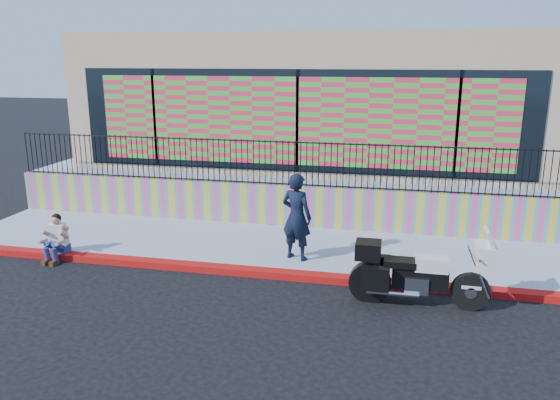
# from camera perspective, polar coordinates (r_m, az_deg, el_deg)

# --- Properties ---
(ground) EXTENTS (90.00, 90.00, 0.00)m
(ground) POSITION_cam_1_polar(r_m,az_deg,el_deg) (11.87, -2.00, -7.91)
(ground) COLOR black
(ground) RESTS_ON ground
(red_curb) EXTENTS (16.00, 0.30, 0.15)m
(red_curb) POSITION_cam_1_polar(r_m,az_deg,el_deg) (11.84, -2.00, -7.58)
(red_curb) COLOR #A70F0B
(red_curb) RESTS_ON ground
(sidewalk) EXTENTS (16.00, 3.00, 0.15)m
(sidewalk) POSITION_cam_1_polar(r_m,az_deg,el_deg) (13.34, -0.24, -4.95)
(sidewalk) COLOR #98A2B6
(sidewalk) RESTS_ON ground
(mural_wall) EXTENTS (16.00, 0.20, 1.10)m
(mural_wall) POSITION_cam_1_polar(r_m,az_deg,el_deg) (14.64, 1.12, -0.57)
(mural_wall) COLOR #EE3E8C
(mural_wall) RESTS_ON sidewalk
(metal_fence) EXTENTS (15.80, 0.04, 1.20)m
(metal_fence) POSITION_cam_1_polar(r_m,az_deg,el_deg) (14.38, 1.15, 3.85)
(metal_fence) COLOR black
(metal_fence) RESTS_ON mural_wall
(elevated_platform) EXTENTS (16.00, 10.00, 1.25)m
(elevated_platform) POSITION_cam_1_polar(r_m,az_deg,el_deg) (19.55, 4.06, 3.09)
(elevated_platform) COLOR #98A2B6
(elevated_platform) RESTS_ON ground
(storefront_building) EXTENTS (14.00, 8.06, 4.00)m
(storefront_building) POSITION_cam_1_polar(r_m,az_deg,el_deg) (18.98, 4.10, 10.73)
(storefront_building) COLOR tan
(storefront_building) RESTS_ON elevated_platform
(police_motorcycle) EXTENTS (2.56, 0.85, 1.60)m
(police_motorcycle) POSITION_cam_1_polar(r_m,az_deg,el_deg) (10.62, 14.17, -7.28)
(police_motorcycle) COLOR black
(police_motorcycle) RESTS_ON ground
(police_officer) EXTENTS (0.83, 0.68, 1.97)m
(police_officer) POSITION_cam_1_polar(r_m,az_deg,el_deg) (12.10, 1.75, -1.75)
(police_officer) COLOR black
(police_officer) RESTS_ON sidewalk
(seated_man) EXTENTS (0.54, 0.71, 1.06)m
(seated_man) POSITION_cam_1_polar(r_m,az_deg,el_deg) (13.58, -22.44, -4.08)
(seated_man) COLOR navy
(seated_man) RESTS_ON ground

